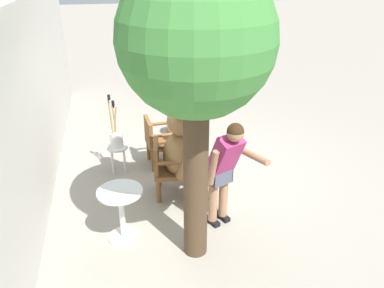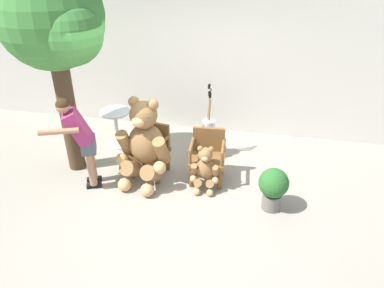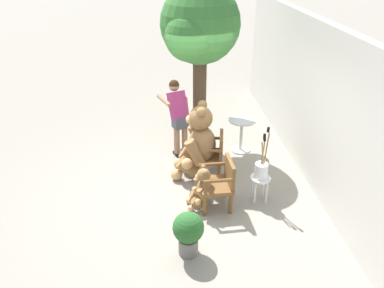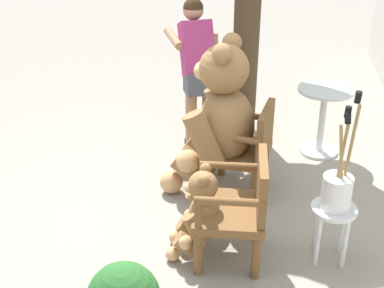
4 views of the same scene
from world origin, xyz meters
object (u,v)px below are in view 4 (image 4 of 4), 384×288
white_stool (333,219)px  brush_bucket (338,187)px  teddy_bear_large (218,119)px  wooden_chair_left (245,147)px  teddy_bear_small (200,213)px  round_side_table (323,113)px  person_visitor (197,63)px  wooden_chair_right (238,206)px

white_stool → brush_bucket: brush_bucket is taller
teddy_bear_large → white_stool: bearing=47.6°
wooden_chair_left → teddy_bear_large: (-0.02, -0.26, 0.25)m
teddy_bear_small → round_side_table: (-1.87, 1.02, 0.08)m
person_visitor → brush_bucket: person_visitor is taller
wooden_chair_right → white_stool: wooden_chair_right is taller
teddy_bear_large → brush_bucket: 1.31m
teddy_bear_large → teddy_bear_small: size_ratio=1.92×
person_visitor → brush_bucket: bearing=35.8°
teddy_bear_small → person_visitor: person_visitor is taller
wooden_chair_right → brush_bucket: (-0.09, 0.71, 0.17)m
brush_bucket → person_visitor: bearing=-144.2°
teddy_bear_small → brush_bucket: 1.03m
white_stool → round_side_table: size_ratio=0.64×
wooden_chair_left → brush_bucket: brush_bucket is taller
teddy_bear_large → teddy_bear_small: (0.98, -0.02, -0.34)m
brush_bucket → teddy_bear_large: bearing=-132.3°
teddy_bear_small → round_side_table: bearing=151.3°
brush_bucket → round_side_table: size_ratio=1.27×
wooden_chair_left → white_stool: 1.12m
person_visitor → teddy_bear_small: bearing=8.8°
teddy_bear_small → brush_bucket: brush_bucket is taller
teddy_bear_large → person_visitor: (-0.90, -0.32, 0.20)m
wooden_chair_left → teddy_bear_large: teddy_bear_large is taller
white_stool → wooden_chair_right: bearing=-82.5°
teddy_bear_small → person_visitor: (-1.89, -0.29, 0.54)m
wooden_chair_left → wooden_chair_right: bearing=0.0°
person_visitor → wooden_chair_right: bearing=17.0°
wooden_chair_right → wooden_chair_left: bearing=-180.0°
round_side_table → teddy_bear_small: bearing=-28.7°
brush_bucket → wooden_chair_right: bearing=-82.4°
wooden_chair_right → teddy_bear_large: 1.04m
teddy_bear_large → person_visitor: 0.98m
white_stool → round_side_table: (-1.77, 0.03, 0.09)m
teddy_bear_large → person_visitor: size_ratio=0.94×
teddy_bear_small → white_stool: bearing=95.7°
person_visitor → brush_bucket: (1.78, 1.28, -0.28)m
wooden_chair_left → white_stool: (0.86, 0.71, -0.11)m
teddy_bear_small → white_stool: (-0.10, 0.99, -0.02)m
teddy_bear_large → round_side_table: bearing=131.5°
person_visitor → round_side_table: bearing=89.1°
wooden_chair_left → white_stool: size_ratio=1.87×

